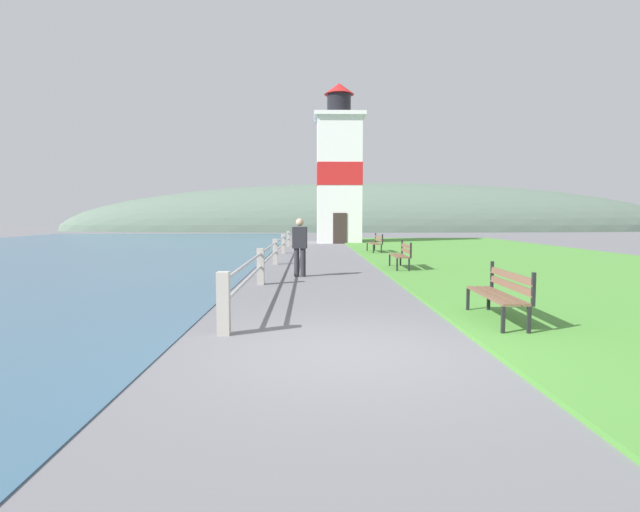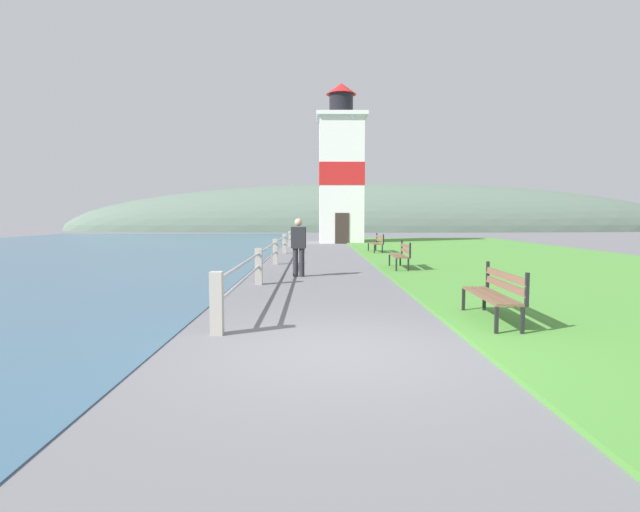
{
  "view_description": "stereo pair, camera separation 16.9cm",
  "coord_description": "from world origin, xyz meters",
  "views": [
    {
      "loc": [
        -0.46,
        -6.24,
        1.73
      ],
      "look_at": [
        -0.09,
        12.02,
        0.3
      ],
      "focal_mm": 28.0,
      "sensor_mm": 36.0,
      "label": 1
    },
    {
      "loc": [
        -0.29,
        -6.24,
        1.73
      ],
      "look_at": [
        -0.09,
        12.02,
        0.3
      ],
      "focal_mm": 28.0,
      "sensor_mm": 36.0,
      "label": 2
    }
  ],
  "objects": [
    {
      "name": "grass_verge",
      "position": [
        7.83,
        13.51,
        0.03
      ],
      "size": [
        12.0,
        40.53,
        0.06
      ],
      "color": "#4C8E38",
      "rests_on": "ground_plane"
    },
    {
      "name": "person_strolling",
      "position": [
        -0.75,
        8.18,
        0.92
      ],
      "size": [
        0.43,
        0.27,
        1.69
      ],
      "rotation": [
        0.0,
        0.0,
        1.46
      ],
      "color": "#28282D",
      "rests_on": "ground_plane"
    },
    {
      "name": "park_bench_near",
      "position": [
        2.62,
        1.66,
        0.54
      ],
      "size": [
        0.54,
        1.87,
        0.94
      ],
      "rotation": [
        0.0,
        0.0,
        3.11
      ],
      "color": "brown",
      "rests_on": "ground_plane"
    },
    {
      "name": "distant_hillside",
      "position": [
        8.0,
        57.02,
        0.0
      ],
      "size": [
        80.0,
        16.0,
        12.0
      ],
      "color": "#566B5B",
      "rests_on": "ground_plane"
    },
    {
      "name": "seawall_railing",
      "position": [
        -1.73,
        11.98,
        0.55
      ],
      "size": [
        0.18,
        22.15,
        0.93
      ],
      "color": "#A8A399",
      "rests_on": "ground_plane"
    },
    {
      "name": "lighthouse",
      "position": [
        1.5,
        27.63,
        4.7
      ],
      "size": [
        3.34,
        3.34,
        10.61
      ],
      "color": "white",
      "rests_on": "ground_plane"
    },
    {
      "name": "park_bench_midway",
      "position": [
        2.54,
        9.91,
        0.54
      ],
      "size": [
        0.5,
        1.7,
        0.94
      ],
      "rotation": [
        0.0,
        0.0,
        3.12
      ],
      "color": "brown",
      "rests_on": "ground_plane"
    },
    {
      "name": "ground_plane",
      "position": [
        0.0,
        0.0,
        0.0
      ],
      "size": [
        160.0,
        160.0,
        0.0
      ],
      "primitive_type": "plane",
      "color": "slate"
    },
    {
      "name": "park_bench_far",
      "position": [
        2.71,
        17.55,
        0.54
      ],
      "size": [
        0.58,
        1.72,
        0.94
      ],
      "rotation": [
        0.0,
        0.0,
        3.2
      ],
      "color": "brown",
      "rests_on": "ground_plane"
    }
  ]
}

